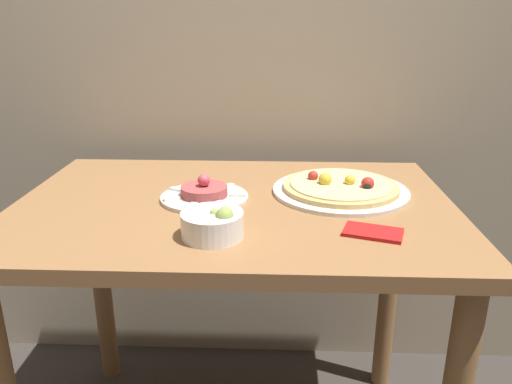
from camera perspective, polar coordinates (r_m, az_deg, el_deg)
dining_table at (r=1.30m, az=-2.44°, el=-6.39°), size 1.09×0.74×0.79m
pizza_plate at (r=1.32m, az=9.64°, el=0.47°), size 0.35×0.35×0.05m
tartare_plate at (r=1.26m, az=-5.92°, el=-0.25°), size 0.22×0.22×0.07m
small_bowl at (r=1.04m, az=-4.86°, el=-3.61°), size 0.13×0.13×0.07m
napkin at (r=1.09m, az=13.22°, el=-4.50°), size 0.14×0.11×0.01m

